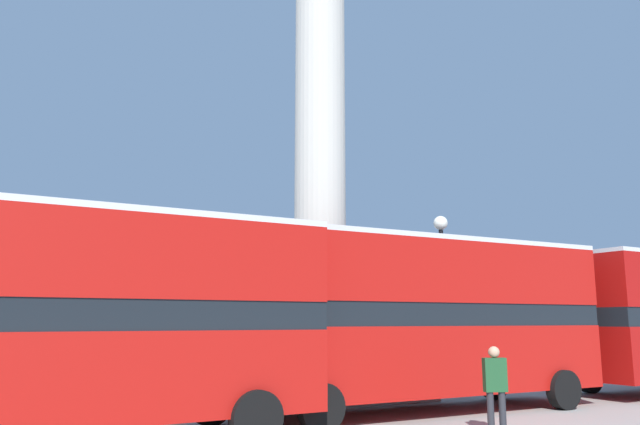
% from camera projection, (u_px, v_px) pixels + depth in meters
% --- Properties ---
extents(ground_plane, '(200.00, 200.00, 0.00)m').
position_uv_depth(ground_plane, '(320.00, 397.00, 18.61)').
color(ground_plane, '#9E9B93').
extents(monument_column, '(5.05, 5.05, 19.35)m').
position_uv_depth(monument_column, '(320.00, 200.00, 19.63)').
color(monument_column, beige).
rests_on(monument_column, ground_plane).
extents(bus_b, '(10.28, 3.05, 4.33)m').
position_uv_depth(bus_b, '(421.00, 315.00, 15.87)').
color(bus_b, '#B7140F').
rests_on(bus_b, ground_plane).
extents(bus_c, '(10.19, 2.87, 4.28)m').
position_uv_depth(bus_c, '(47.00, 315.00, 11.15)').
color(bus_c, '#B7140F').
rests_on(bus_c, ground_plane).
extents(street_lamp, '(0.45, 0.45, 5.57)m').
position_uv_depth(street_lamp, '(443.00, 287.00, 19.57)').
color(street_lamp, black).
rests_on(street_lamp, ground_plane).
extents(pedestrian_near_lamp, '(0.49, 0.35, 1.75)m').
position_uv_depth(pedestrian_near_lamp, '(495.00, 385.00, 12.55)').
color(pedestrian_near_lamp, '#28282D').
rests_on(pedestrian_near_lamp, ground_plane).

